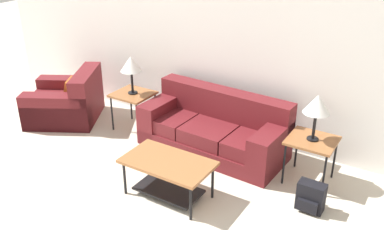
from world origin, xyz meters
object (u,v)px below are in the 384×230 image
Objects in this scene: coffee_table at (168,170)px; couch at (214,130)px; backpack at (311,197)px; table_lamp_left at (131,65)px; armchair at (67,102)px; side_table_left at (133,97)px; side_table_right at (312,144)px; table_lamp_right at (317,105)px.

couch is at bearing 93.65° from coffee_table.
couch is at bearing 158.57° from backpack.
armchair is at bearing -165.09° from table_lamp_left.
side_table_left is at bearing 14.91° from armchair.
side_table_right is 0.50m from table_lamp_right.
side_table_right is 1.01× the size of table_lamp_left.
side_table_right is at bearing -108.43° from table_lamp_right.
armchair reaches higher than coffee_table.
couch is 1.55m from table_lamp_right.
armchair is 1.36× the size of coffee_table.
armchair is at bearing 176.36° from backpack.
backpack is (0.21, -0.56, -0.86)m from table_lamp_right.
armchair is 1.38m from table_lamp_left.
side_table_left is at bearing 169.26° from backpack.
table_lamp_left is at bearing 141.01° from coffee_table.
table_lamp_left reaches higher than side_table_left.
couch is 1.69m from backpack.
table_lamp_left is 1.00× the size of table_lamp_right.
coffee_table is 1.87m from side_table_left.
armchair is 4.07m from backpack.
armchair is 2.45× the size of table_lamp_left.
table_lamp_right is (1.36, -0.06, 0.73)m from couch.
table_lamp_right is (3.85, 0.30, 0.74)m from armchair.
backpack is at bearing -21.43° from couch.
table_lamp_right is at bearing 0.00° from table_lamp_left.
table_lamp_right is 1.05m from backpack.
coffee_table is at bearing -86.35° from couch.
coffee_table is at bearing -137.66° from side_table_right.
side_table_right is (1.28, 1.17, 0.17)m from coffee_table.
couch reaches higher than backpack.
table_lamp_left reaches higher than side_table_right.
couch is 3.58× the size of table_lamp_left.
table_lamp_left is (-0.00, 0.00, 0.50)m from side_table_left.
armchair is 3.87m from side_table_right.
side_table_right is at bearing 110.32° from backpack.
table_lamp_left reaches higher than backpack.
table_lamp_right is (2.73, 0.00, 0.00)m from table_lamp_left.
table_lamp_right is 1.68× the size of backpack.
table_lamp_left is at bearing 169.26° from backpack.
backpack is at bearing -10.74° from table_lamp_left.
backpack is (4.06, -0.26, -0.12)m from armchair.
couch is 3.55× the size of side_table_right.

